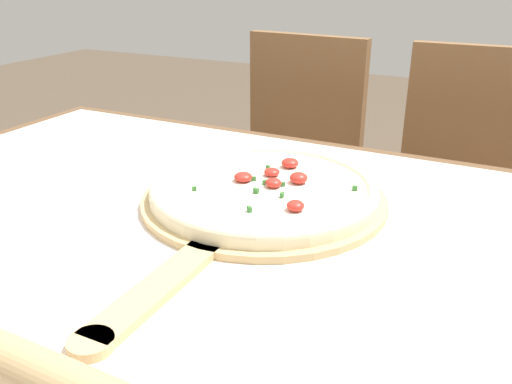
# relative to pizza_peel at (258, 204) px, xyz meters

# --- Properties ---
(dining_table) EXTENTS (1.48, 0.99, 0.72)m
(dining_table) POSITION_rel_pizza_peel_xyz_m (-0.01, -0.10, -0.10)
(dining_table) COLOR brown
(dining_table) RESTS_ON ground_plane
(towel_cloth) EXTENTS (1.40, 0.91, 0.00)m
(towel_cloth) POSITION_rel_pizza_peel_xyz_m (-0.01, -0.10, -0.01)
(towel_cloth) COLOR silver
(towel_cloth) RESTS_ON dining_table
(pizza_peel) EXTENTS (0.40, 0.64, 0.01)m
(pizza_peel) POSITION_rel_pizza_peel_xyz_m (0.00, 0.00, 0.00)
(pizza_peel) COLOR tan
(pizza_peel) RESTS_ON towel_cloth
(pizza) EXTENTS (0.37, 0.37, 0.04)m
(pizza) POSITION_rel_pizza_peel_xyz_m (0.00, 0.02, 0.02)
(pizza) COLOR beige
(pizza) RESTS_ON pizza_peel
(chair_left) EXTENTS (0.43, 0.43, 0.89)m
(chair_left) POSITION_rel_pizza_peel_xyz_m (-0.25, 0.74, -0.21)
(chair_left) COLOR brown
(chair_left) RESTS_ON ground_plane
(chair_right) EXTENTS (0.40, 0.40, 0.89)m
(chair_right) POSITION_rel_pizza_peel_xyz_m (0.26, 0.74, -0.21)
(chair_right) COLOR brown
(chair_right) RESTS_ON ground_plane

